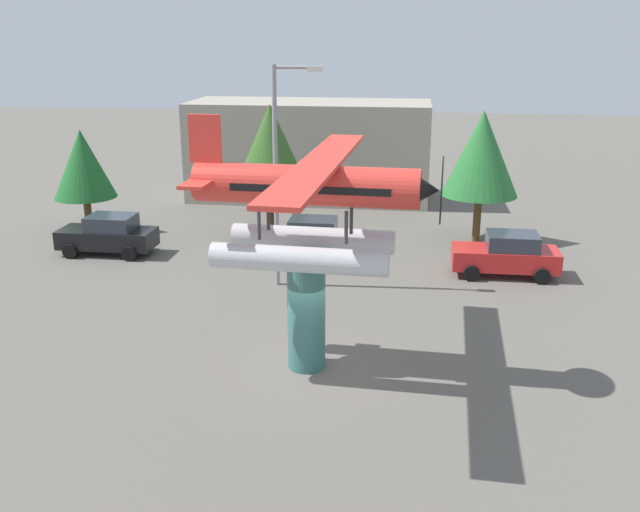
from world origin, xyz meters
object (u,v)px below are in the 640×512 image
(car_near_black, at_px, (108,235))
(storefront_building, at_px, (310,150))
(tree_east, at_px, (271,150))
(tree_center_back, at_px, (482,154))
(display_pedestal, at_px, (306,315))
(streetlight_primary, at_px, (280,163))
(car_far_red, at_px, (507,254))
(tree_west, at_px, (83,164))
(floatplane_monument, at_px, (310,203))
(car_mid_green, at_px, (309,238))

(car_near_black, distance_m, storefront_building, 14.36)
(tree_east, relative_size, tree_center_back, 1.03)
(display_pedestal, xyz_separation_m, tree_east, (-3.72, 13.57, 2.50))
(storefront_building, height_order, tree_center_back, tree_center_back)
(streetlight_primary, distance_m, storefront_building, 15.35)
(streetlight_primary, bearing_deg, tree_east, 104.46)
(display_pedestal, relative_size, car_near_black, 0.78)
(car_far_red, xyz_separation_m, tree_west, (-19.69, 4.17, 2.45))
(display_pedestal, bearing_deg, tree_east, 105.34)
(tree_east, distance_m, tree_center_back, 9.71)
(display_pedestal, xyz_separation_m, car_far_red, (6.78, 9.08, -0.76))
(car_near_black, relative_size, tree_center_back, 0.69)
(floatplane_monument, xyz_separation_m, car_mid_green, (-1.59, 10.36, -4.07))
(streetlight_primary, bearing_deg, floatplane_monument, -72.81)
(car_mid_green, height_order, streetlight_primary, streetlight_primary)
(display_pedestal, distance_m, car_mid_green, 10.48)
(car_far_red, xyz_separation_m, streetlight_primary, (-8.76, -2.26, 3.92))
(display_pedestal, height_order, storefront_building, storefront_building)
(display_pedestal, height_order, streetlight_primary, streetlight_primary)
(display_pedestal, height_order, tree_center_back, tree_center_back)
(tree_center_back, bearing_deg, tree_east, -178.27)
(floatplane_monument, relative_size, storefront_building, 0.76)
(display_pedestal, xyz_separation_m, tree_center_back, (5.98, 13.86, 2.50))
(car_far_red, distance_m, tree_center_back, 5.84)
(display_pedestal, height_order, car_far_red, display_pedestal)
(car_far_red, bearing_deg, tree_center_back, -80.49)
(tree_west, height_order, tree_east, tree_east)
(car_near_black, distance_m, car_far_red, 17.12)
(car_near_black, bearing_deg, tree_west, -53.62)
(car_mid_green, bearing_deg, tree_center_back, -154.70)
(storefront_building, relative_size, tree_west, 2.76)
(streetlight_primary, xyz_separation_m, tree_center_back, (7.96, 7.04, -0.66))
(car_mid_green, distance_m, tree_west, 12.06)
(tree_west, bearing_deg, car_far_red, -11.96)
(car_mid_green, relative_size, tree_east, 0.67)
(floatplane_monument, height_order, streetlight_primary, streetlight_primary)
(car_mid_green, relative_size, streetlight_primary, 0.51)
(car_near_black, relative_size, tree_west, 0.84)
(tree_center_back, bearing_deg, tree_west, -178.14)
(car_near_black, relative_size, streetlight_primary, 0.51)
(tree_center_back, bearing_deg, streetlight_primary, -138.51)
(floatplane_monument, relative_size, car_near_black, 2.49)
(car_near_black, bearing_deg, floatplane_monument, 136.99)
(streetlight_primary, relative_size, tree_east, 1.32)
(display_pedestal, relative_size, car_mid_green, 0.78)
(streetlight_primary, height_order, storefront_building, streetlight_primary)
(car_mid_green, height_order, tree_center_back, tree_center_back)
(tree_east, bearing_deg, tree_center_back, 1.73)
(tree_east, bearing_deg, tree_west, -178.00)
(storefront_building, bearing_deg, tree_east, -94.26)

